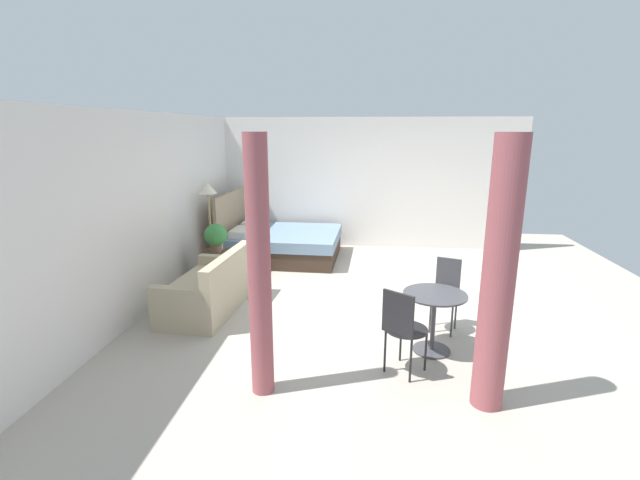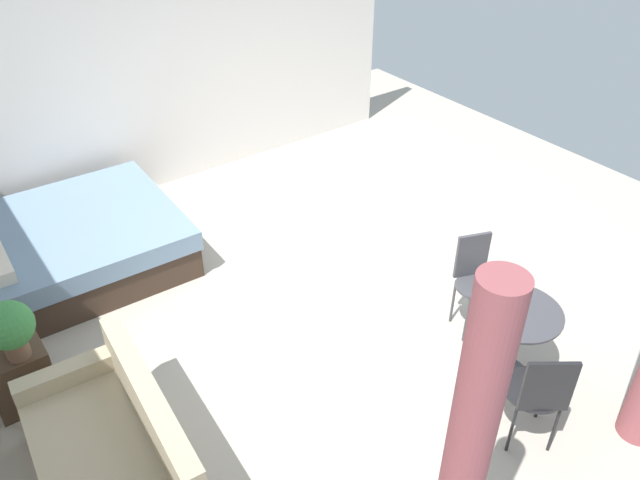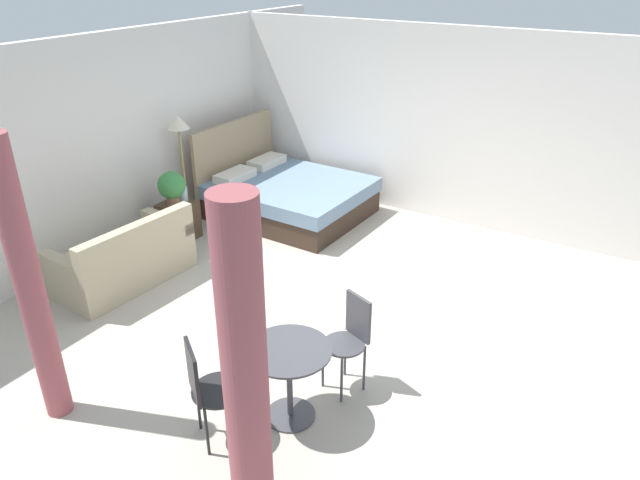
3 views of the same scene
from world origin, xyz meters
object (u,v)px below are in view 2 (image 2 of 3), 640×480
object	(u,v)px
couch	(115,461)
cafe_chair_near_couch	(539,391)
potted_plant	(9,327)
cafe_chair_near_window	(474,274)
balcony_table	(512,331)
vase	(4,331)
nightstand	(19,374)
bed	(60,247)

from	to	relation	value
couch	cafe_chair_near_couch	distance (m)	2.89
potted_plant	cafe_chair_near_couch	size ratio (longest dim) A/B	0.53
potted_plant	cafe_chair_near_window	bearing A→B (deg)	-111.64
potted_plant	couch	bearing A→B (deg)	-167.05
cafe_chair_near_couch	balcony_table	bearing A→B (deg)	-35.78
potted_plant	cafe_chair_near_couch	bearing A→B (deg)	-132.15
potted_plant	cafe_chair_near_window	distance (m)	3.65
vase	cafe_chair_near_couch	size ratio (longest dim) A/B	0.21
nightstand	balcony_table	world-z (taller)	balcony_table
bed	cafe_chair_near_window	distance (m)	3.93
potted_plant	balcony_table	xyz separation A→B (m)	(-1.96, -3.16, -0.30)
potted_plant	nightstand	bearing A→B (deg)	25.27
cafe_chair_near_window	couch	bearing A→B (deg)	85.62
couch	potted_plant	world-z (taller)	potted_plant
couch	cafe_chair_near_window	world-z (taller)	cafe_chair_near_window
nightstand	cafe_chair_near_window	world-z (taller)	cafe_chair_near_window
vase	cafe_chair_near_window	world-z (taller)	cafe_chair_near_window
bed	vase	size ratio (longest dim) A/B	10.93
nightstand	cafe_chair_near_couch	distance (m)	3.84
potted_plant	cafe_chair_near_couch	distance (m)	3.74
balcony_table	cafe_chair_near_couch	world-z (taller)	cafe_chair_near_couch
nightstand	cafe_chair_near_couch	xyz separation A→B (m)	(-2.60, -2.81, 0.30)
vase	cafe_chair_near_couch	bearing A→B (deg)	-134.20
couch	vase	world-z (taller)	couch
couch	cafe_chair_near_couch	world-z (taller)	cafe_chair_near_couch
balcony_table	cafe_chair_near_window	world-z (taller)	cafe_chair_near_window
nightstand	cafe_chair_near_window	distance (m)	3.74
couch	balcony_table	xyz separation A→B (m)	(-0.86, -2.90, 0.20)
vase	balcony_table	distance (m)	3.87
couch	cafe_chair_near_window	xyz separation A→B (m)	(-0.24, -3.13, 0.26)
bed	cafe_chair_near_couch	size ratio (longest dim) A/B	2.34
balcony_table	potted_plant	bearing A→B (deg)	58.17
couch	balcony_table	world-z (taller)	couch
cafe_chair_near_window	cafe_chair_near_couch	world-z (taller)	cafe_chair_near_couch
couch	potted_plant	xyz separation A→B (m)	(1.10, 0.25, 0.50)
nightstand	cafe_chair_near_window	size ratio (longest dim) A/B	0.56
cafe_chair_near_window	cafe_chair_near_couch	size ratio (longest dim) A/B	0.98
bed	couch	xyz separation A→B (m)	(-2.65, 0.48, -0.01)
bed	nightstand	xyz separation A→B (m)	(-1.44, 0.78, -0.04)
nightstand	cafe_chair_near_couch	size ratio (longest dim) A/B	0.55
couch	cafe_chair_near_couch	bearing A→B (deg)	-119.12
cafe_chair_near_window	cafe_chair_near_couch	xyz separation A→B (m)	(-1.16, 0.62, 0.01)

